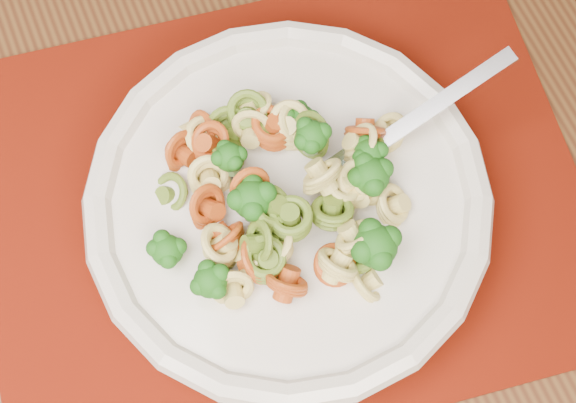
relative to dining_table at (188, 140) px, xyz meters
name	(u,v)px	position (x,y,z in m)	size (l,w,h in m)	color
dining_table	(188,140)	(0.00, 0.00, 0.00)	(1.55, 1.07, 0.73)	#4D2F15
placemat	(282,201)	(0.05, -0.11, 0.09)	(0.43, 0.34, 0.00)	#550F03
pasta_bowl	(288,206)	(0.05, -0.13, 0.12)	(0.28, 0.28, 0.05)	beige
pasta_broccoli_heap	(288,198)	(0.05, -0.13, 0.14)	(0.23, 0.23, 0.06)	tan
fork	(341,169)	(0.09, -0.12, 0.14)	(0.19, 0.02, 0.01)	silver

